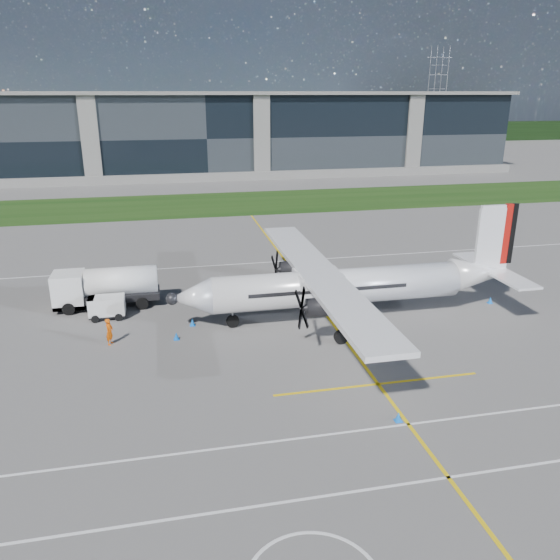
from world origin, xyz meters
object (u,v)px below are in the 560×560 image
at_px(pylon_east, 437,93).
at_px(safety_cone_nose_stbd, 192,322).
at_px(ground_crew_person, 109,330).
at_px(fuel_tanker_truck, 99,288).
at_px(safety_cone_stbdwing, 283,264).
at_px(turboprop_aircraft, 350,266).
at_px(safety_cone_tail, 490,300).
at_px(baggage_tug, 107,307).
at_px(safety_cone_nose_port, 176,336).
at_px(safety_cone_portwing, 398,417).

relative_size(pylon_east, safety_cone_nose_stbd, 60.00).
xyz_separation_m(ground_crew_person, safety_cone_nose_stbd, (5.38, 1.89, -0.77)).
xyz_separation_m(fuel_tanker_truck, safety_cone_stbdwing, (15.79, 7.08, -1.27)).
relative_size(pylon_east, turboprop_aircraft, 1.15).
relative_size(turboprop_aircraft, safety_cone_stbdwing, 52.38).
relative_size(safety_cone_stbdwing, safety_cone_tail, 1.00).
bearing_deg(baggage_tug, safety_cone_nose_port, -45.05).
distance_m(safety_cone_stbdwing, safety_cone_tail, 18.55).
relative_size(safety_cone_nose_port, safety_cone_nose_stbd, 1.00).
xyz_separation_m(turboprop_aircraft, safety_cone_nose_port, (-12.32, -1.21, -3.68)).
bearing_deg(turboprop_aircraft, safety_cone_nose_stbd, 175.65).
bearing_deg(safety_cone_nose_stbd, turboprop_aircraft, -4.35).
distance_m(baggage_tug, ground_crew_person, 4.61).
height_order(fuel_tanker_truck, safety_cone_nose_port, fuel_tanker_truck).
xyz_separation_m(ground_crew_person, safety_cone_tail, (28.20, 1.46, -0.77)).
xyz_separation_m(safety_cone_nose_port, safety_cone_tail, (23.99, 1.63, 0.00)).
xyz_separation_m(safety_cone_portwing, safety_cone_tail, (13.49, 13.52, 0.00)).
distance_m(safety_cone_nose_port, safety_cone_stbdwing, 17.54).
relative_size(ground_crew_person, safety_cone_portwing, 4.06).
bearing_deg(safety_cone_tail, safety_cone_stbdwing, 137.45).
bearing_deg(pylon_east, ground_crew_person, -123.34).
bearing_deg(safety_cone_nose_port, pylon_east, 57.84).
bearing_deg(ground_crew_person, baggage_tug, 27.81).
relative_size(fuel_tanker_truck, baggage_tug, 3.01).
relative_size(ground_crew_person, safety_cone_nose_port, 4.06).
bearing_deg(safety_cone_tail, turboprop_aircraft, -177.95).
distance_m(baggage_tug, safety_cone_nose_port, 6.74).
height_order(pylon_east, safety_cone_tail, pylon_east).
xyz_separation_m(ground_crew_person, safety_cone_stbdwing, (14.53, 14.00, -0.77)).
xyz_separation_m(baggage_tug, safety_cone_nose_port, (4.74, -4.75, -0.56)).
bearing_deg(safety_cone_nose_port, baggage_tug, 134.95).
relative_size(pylon_east, fuel_tanker_truck, 3.71).
distance_m(turboprop_aircraft, safety_cone_stbdwing, 13.62).
bearing_deg(pylon_east, safety_cone_portwing, -117.30).
distance_m(pylon_east, ground_crew_person, 177.19).
bearing_deg(pylon_east, safety_cone_nose_port, -122.16).
height_order(fuel_tanker_truck, safety_cone_stbdwing, fuel_tanker_truck).
height_order(turboprop_aircraft, safety_cone_tail, turboprop_aircraft).
bearing_deg(pylon_east, safety_cone_tail, -115.25).
bearing_deg(safety_cone_portwing, baggage_tug, 132.50).
bearing_deg(safety_cone_nose_port, safety_cone_nose_stbd, 60.41).
bearing_deg(safety_cone_tail, ground_crew_person, -177.04).
bearing_deg(turboprop_aircraft, pylon_east, 61.20).
bearing_deg(safety_cone_nose_stbd, safety_cone_nose_port, -119.59).
distance_m(pylon_east, turboprop_aircraft, 167.57).
distance_m(safety_cone_nose_port, safety_cone_nose_stbd, 2.37).
distance_m(fuel_tanker_truck, safety_cone_portwing, 24.84).
xyz_separation_m(safety_cone_stbdwing, safety_cone_nose_stbd, (-9.15, -12.12, 0.00)).
relative_size(turboprop_aircraft, safety_cone_nose_port, 52.38).
distance_m(pylon_east, safety_cone_portwing, 180.23).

